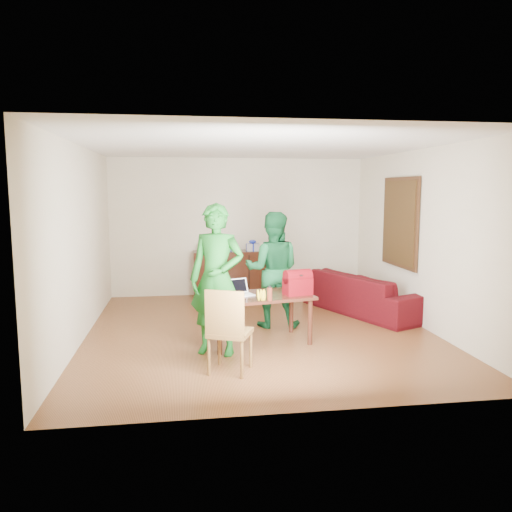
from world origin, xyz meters
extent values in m
cube|color=#4C2913|center=(0.00, 0.00, -0.05)|extent=(5.00, 5.50, 0.10)
cube|color=white|center=(0.00, 0.00, 2.75)|extent=(5.00, 5.50, 0.10)
cube|color=beige|center=(0.00, 2.80, 1.35)|extent=(5.00, 0.10, 2.70)
cube|color=beige|center=(0.00, -2.80, 1.35)|extent=(5.00, 0.10, 2.70)
cube|color=beige|center=(-2.55, 0.00, 1.35)|extent=(0.10, 5.50, 2.70)
cube|color=beige|center=(2.55, 0.00, 1.35)|extent=(0.10, 5.50, 2.70)
cube|color=#3F2614|center=(2.46, 0.70, 1.55)|extent=(0.04, 1.28, 1.48)
cube|color=#4C3216|center=(2.43, 0.70, 1.55)|extent=(0.01, 1.18, 1.36)
cube|color=black|center=(-0.20, 2.51, 0.45)|extent=(1.40, 0.45, 0.90)
cube|color=black|center=(-0.70, 2.51, 0.97)|extent=(0.20, 0.14, 0.14)
cube|color=#ACACB6|center=(0.25, 2.51, 0.97)|extent=(0.24, 0.22, 0.14)
ellipsoid|color=#1B2EB4|center=(0.25, 2.51, 1.08)|extent=(0.14, 0.14, 0.07)
cube|color=black|center=(-0.10, -0.54, 0.65)|extent=(1.55, 1.05, 0.04)
cylinder|color=black|center=(-0.66, -0.97, 0.31)|extent=(0.06, 0.06, 0.63)
cylinder|color=black|center=(0.58, -0.73, 0.31)|extent=(0.06, 0.06, 0.63)
cylinder|color=black|center=(-0.78, -0.34, 0.31)|extent=(0.06, 0.06, 0.63)
cylinder|color=black|center=(0.46, -0.10, 0.31)|extent=(0.06, 0.06, 0.63)
cube|color=brown|center=(-0.58, -1.58, 0.46)|extent=(0.58, 0.57, 0.05)
cube|color=brown|center=(-0.66, -1.76, 0.74)|extent=(0.42, 0.21, 0.51)
imported|color=#135719|center=(-0.69, -0.91, 0.96)|extent=(0.82, 0.68, 1.92)
imported|color=#13552B|center=(0.24, 0.27, 0.88)|extent=(0.98, 0.84, 1.76)
cube|color=white|center=(-0.32, -0.54, 0.67)|extent=(0.36, 0.31, 0.02)
cube|color=black|center=(-0.32, -0.54, 0.78)|extent=(0.31, 0.18, 0.19)
cylinder|color=#5F2215|center=(-0.01, -0.92, 0.77)|extent=(0.08, 0.08, 0.20)
cube|color=#670608|center=(0.43, -0.59, 0.80)|extent=(0.41, 0.29, 0.27)
imported|color=#3E0815|center=(1.95, 0.88, 0.34)|extent=(1.75, 2.50, 0.68)
camera|label=1|loc=(-1.10, -7.10, 2.08)|focal=35.00mm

